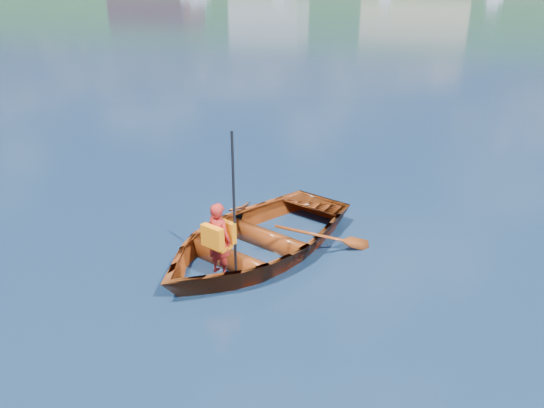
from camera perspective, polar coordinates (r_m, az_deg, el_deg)
ground at (r=7.74m, az=-11.43°, el=-7.06°), size 600.00×600.00×0.00m
rowboat at (r=7.98m, az=-1.87°, el=-3.71°), size 3.80×4.39×0.76m
child_paddler at (r=7.11m, az=-5.69°, el=-3.64°), size 0.45×0.43×2.00m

